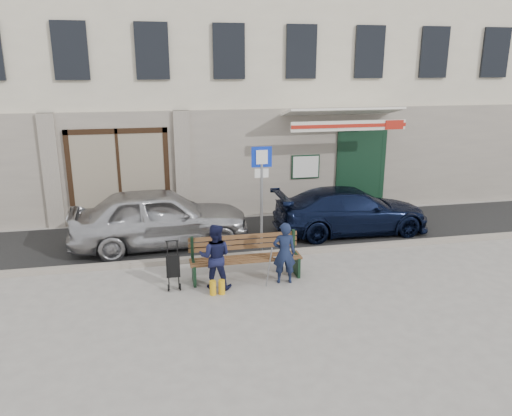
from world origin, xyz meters
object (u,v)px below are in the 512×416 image
object	(u,v)px
man	(284,253)
woman	(215,256)
car_silver	(160,217)
car_navy	(351,211)
parking_sign	(262,183)
stroller	(173,267)
bench	(244,258)

from	to	relation	value
man	woman	xyz separation A→B (m)	(-1.45, 0.04, 0.02)
car_silver	woman	size ratio (longest dim) A/B	3.23
car_navy	parking_sign	size ratio (longest dim) A/B	1.62
stroller	car_silver	bearing A→B (deg)	96.45
man	stroller	distance (m)	2.33
car_silver	bench	xyz separation A→B (m)	(1.70, -2.40, -0.30)
parking_sign	bench	bearing A→B (deg)	-115.45
car_navy	woman	size ratio (longest dim) A/B	3.09
bench	parking_sign	bearing A→B (deg)	63.92
parking_sign	stroller	xyz separation A→B (m)	(-2.21, -1.57, -1.32)
man	woman	bearing A→B (deg)	5.34
woman	car_silver	bearing A→B (deg)	-53.37
parking_sign	bench	distance (m)	2.06
car_navy	stroller	distance (m)	5.57
parking_sign	man	xyz separation A→B (m)	(0.09, -1.82, -1.09)
car_silver	woman	world-z (taller)	car_silver
man	woman	world-z (taller)	woman
parking_sign	bench	world-z (taller)	parking_sign
car_silver	bench	size ratio (longest dim) A/B	1.85
man	stroller	world-z (taller)	man
bench	woman	distance (m)	0.77
stroller	parking_sign	bearing A→B (deg)	37.46
bench	woman	size ratio (longest dim) A/B	1.75
bench	stroller	world-z (taller)	same
car_navy	man	world-z (taller)	man
car_silver	parking_sign	distance (m)	2.77
woman	stroller	world-z (taller)	woman
car_silver	man	bearing A→B (deg)	-141.58
bench	woman	xyz separation A→B (m)	(-0.65, -0.34, 0.23)
car_silver	man	world-z (taller)	car_silver
car_silver	stroller	world-z (taller)	car_silver
car_navy	stroller	xyz separation A→B (m)	(-4.94, -2.57, -0.18)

